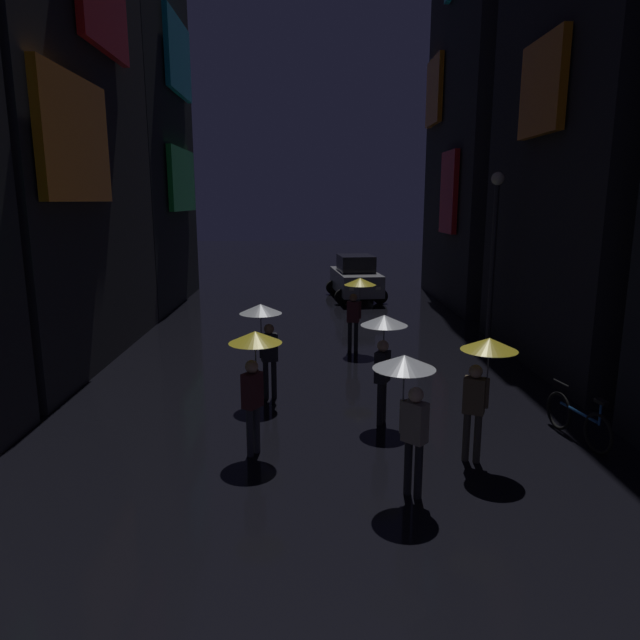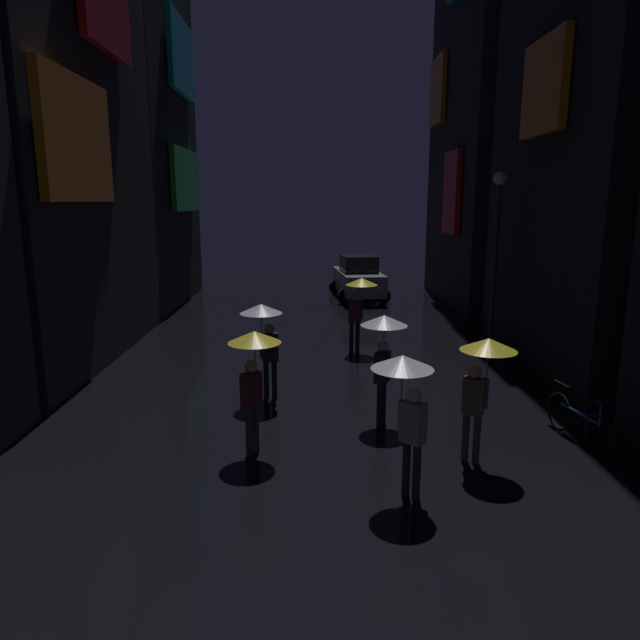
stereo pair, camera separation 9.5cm
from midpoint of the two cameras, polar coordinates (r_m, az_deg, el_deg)
building_left_mid at (r=17.26m, az=-27.91°, el=18.81°), size 4.25×8.92×13.46m
building_left_far at (r=25.17m, az=-19.08°, el=17.06°), size 4.25×7.90×13.61m
building_right_far at (r=25.99m, az=17.55°, el=25.29°), size 4.25×8.00×21.02m
pedestrian_foreground_left_yellow at (r=9.52m, az=15.82°, el=-4.37°), size 0.90×0.90×2.12m
pedestrian_foreground_right_clear at (r=8.24m, az=8.43°, el=-6.56°), size 0.90×0.90×2.12m
pedestrian_midstreet_left_clear at (r=10.94m, az=6.13°, el=-1.88°), size 0.90×0.90×2.12m
pedestrian_midstreet_centre_clear at (r=12.17m, az=-5.89°, el=-0.47°), size 0.90×0.90×2.12m
pedestrian_near_crossing_yellow at (r=9.62m, az=-6.86°, el=-3.82°), size 0.90×0.90×2.12m
pedestrian_far_right_yellow at (r=16.18m, az=3.64°, el=2.64°), size 0.90×0.90×2.12m
bicycle_parked_at_storefront at (r=11.35m, az=24.18°, el=-9.14°), size 0.40×1.80×0.96m
car_distant at (r=25.14m, az=3.47°, el=4.23°), size 2.52×4.27×1.92m
streetlamp_right_far at (r=16.78m, az=16.85°, el=7.69°), size 0.36×0.36×5.02m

